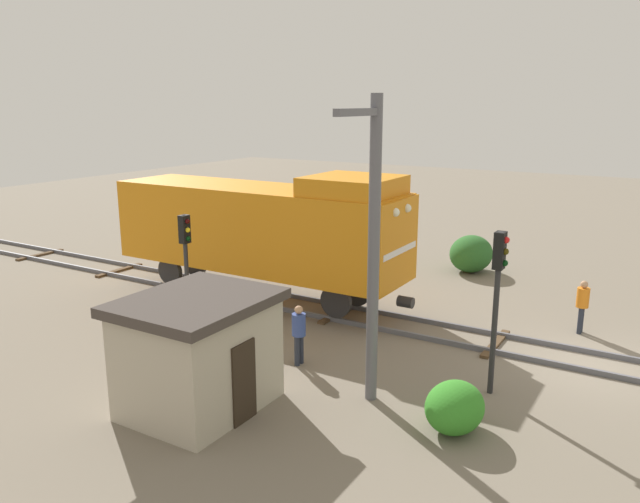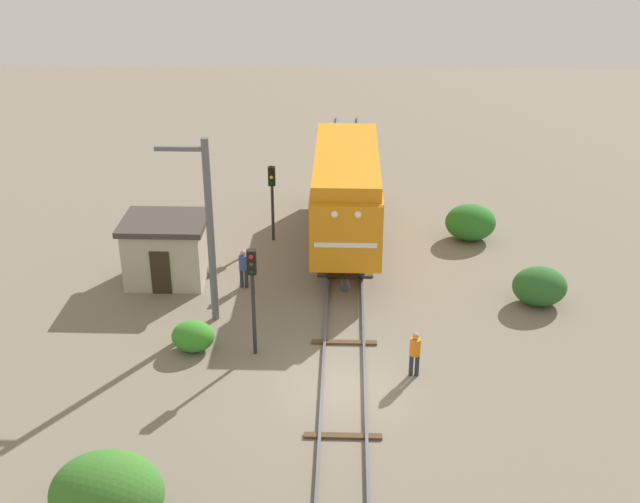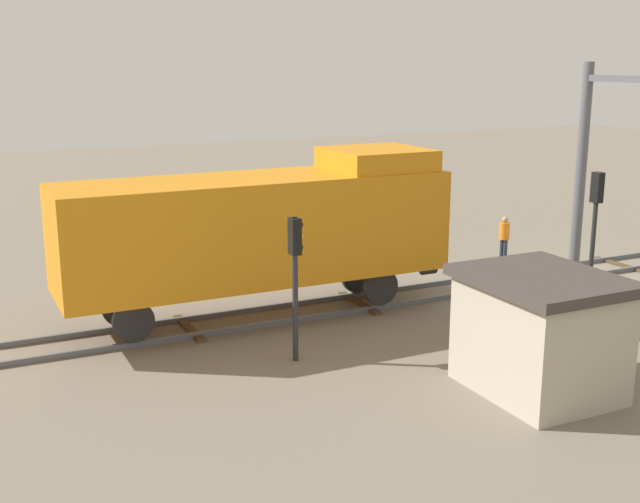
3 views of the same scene
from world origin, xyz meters
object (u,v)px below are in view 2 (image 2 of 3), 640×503
object	(u,v)px
traffic_signal_near	(253,283)
worker_by_signal	(243,266)
relay_hut	(166,249)
traffic_signal_mid	(272,189)
locomotive	(346,189)
worker_near_track	(415,351)
catenary_mast	(208,227)

from	to	relation	value
traffic_signal_near	worker_by_signal	size ratio (longest dim) A/B	2.42
worker_by_signal	relay_hut	world-z (taller)	relay_hut
traffic_signal_near	traffic_signal_mid	size ratio (longest dim) A/B	1.13
locomotive	worker_by_signal	size ratio (longest dim) A/B	6.82
traffic_signal_near	relay_hut	distance (m)	7.28
traffic_signal_mid	worker_by_signal	size ratio (longest dim) A/B	2.14
worker_by_signal	relay_hut	xyz separation A→B (m)	(-3.30, 0.64, 0.40)
traffic_signal_near	worker_by_signal	xyz separation A→B (m)	(-1.00, 5.05, -1.87)
traffic_signal_near	worker_by_signal	distance (m)	5.48
locomotive	worker_near_track	distance (m)	10.94
locomotive	traffic_signal_mid	bearing A→B (deg)	171.38
locomotive	worker_near_track	xyz separation A→B (m)	(2.40, -10.53, -1.78)
traffic_signal_near	worker_near_track	world-z (taller)	traffic_signal_near
traffic_signal_mid	catenary_mast	size ratio (longest dim) A/B	0.50
catenary_mast	relay_hut	xyz separation A→B (m)	(-2.43, 3.26, -2.49)
traffic_signal_mid	catenary_mast	bearing A→B (deg)	-102.70
traffic_signal_near	worker_near_track	distance (m)	6.03
worker_by_signal	catenary_mast	distance (m)	3.99
locomotive	traffic_signal_mid	size ratio (longest dim) A/B	3.19
traffic_signal_mid	relay_hut	bearing A→B (deg)	-134.70
worker_near_track	catenary_mast	xyz separation A→B (m)	(-7.47, 3.65, 2.88)
locomotive	catenary_mast	size ratio (longest dim) A/B	1.59
traffic_signal_near	relay_hut	size ratio (longest dim) A/B	1.17
traffic_signal_near	worker_by_signal	bearing A→B (deg)	101.20
worker_near_track	worker_by_signal	distance (m)	9.10
locomotive	relay_hut	distance (m)	8.45
catenary_mast	traffic_signal_mid	bearing A→B (deg)	77.30
traffic_signal_near	relay_hut	bearing A→B (deg)	127.07
worker_near_track	relay_hut	xyz separation A→B (m)	(-9.90, 6.90, 0.40)
traffic_signal_near	catenary_mast	bearing A→B (deg)	127.46
traffic_signal_near	traffic_signal_mid	bearing A→B (deg)	91.16
catenary_mast	relay_hut	size ratio (longest dim) A/B	2.08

